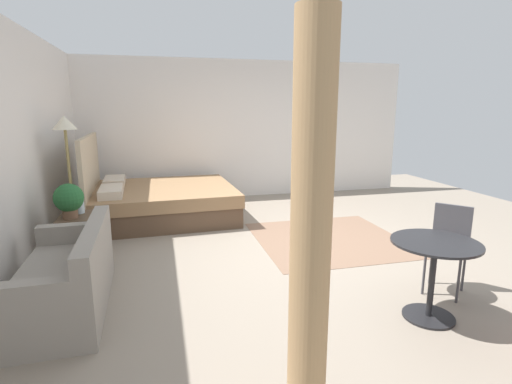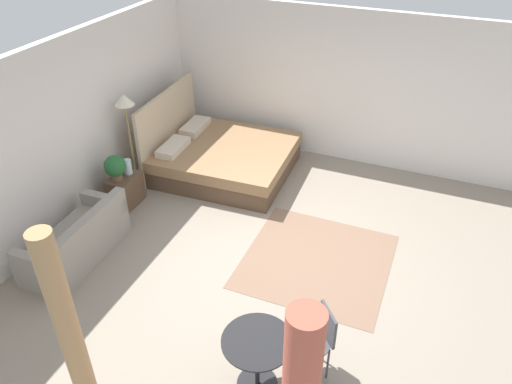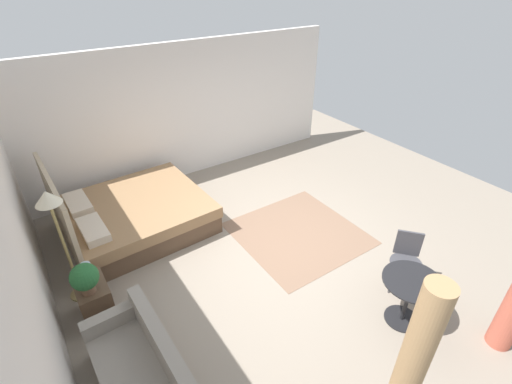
{
  "view_description": "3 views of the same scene",
  "coord_description": "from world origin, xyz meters",
  "px_view_note": "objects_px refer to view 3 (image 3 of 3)",
  "views": [
    {
      "loc": [
        -4.56,
        1.73,
        1.75
      ],
      "look_at": [
        0.15,
        0.57,
        0.7
      ],
      "focal_mm": 27.25,
      "sensor_mm": 36.0,
      "label": 1
    },
    {
      "loc": [
        -4.9,
        -1.62,
        4.5
      ],
      "look_at": [
        0.06,
        0.43,
        0.94
      ],
      "focal_mm": 34.45,
      "sensor_mm": 36.0,
      "label": 2
    },
    {
      "loc": [
        -3.51,
        2.84,
        3.86
      ],
      "look_at": [
        0.53,
        0.12,
        0.8
      ],
      "focal_mm": 25.72,
      "sensor_mm": 36.0,
      "label": 3
    }
  ],
  "objects_px": {
    "bed": "(132,215)",
    "balcony_table": "(409,293)",
    "couch": "(144,376)",
    "floor_lamp": "(53,213)",
    "vase": "(87,272)",
    "cafe_chair_near_window": "(407,256)",
    "nightstand": "(95,299)",
    "potted_plant": "(85,278)"
  },
  "relations": [
    {
      "from": "couch",
      "to": "floor_lamp",
      "type": "xyz_separation_m",
      "value": [
        1.81,
        0.28,
        1.09
      ]
    },
    {
      "from": "bed",
      "to": "balcony_table",
      "type": "bearing_deg",
      "value": -149.47
    },
    {
      "from": "couch",
      "to": "cafe_chair_near_window",
      "type": "xyz_separation_m",
      "value": [
        -0.49,
        -3.5,
        0.24
      ]
    },
    {
      "from": "bed",
      "to": "balcony_table",
      "type": "xyz_separation_m",
      "value": [
        -3.74,
        -2.21,
        0.19
      ]
    },
    {
      "from": "potted_plant",
      "to": "balcony_table",
      "type": "distance_m",
      "value": 3.87
    },
    {
      "from": "bed",
      "to": "cafe_chair_near_window",
      "type": "height_order",
      "value": "bed"
    },
    {
      "from": "couch",
      "to": "vase",
      "type": "height_order",
      "value": "same"
    },
    {
      "from": "bed",
      "to": "floor_lamp",
      "type": "xyz_separation_m",
      "value": [
        -1.02,
        1.08,
        1.06
      ]
    },
    {
      "from": "potted_plant",
      "to": "cafe_chair_near_window",
      "type": "distance_m",
      "value": 4.09
    },
    {
      "from": "nightstand",
      "to": "cafe_chair_near_window",
      "type": "bearing_deg",
      "value": -116.56
    },
    {
      "from": "potted_plant",
      "to": "vase",
      "type": "relative_size",
      "value": 1.71
    },
    {
      "from": "potted_plant",
      "to": "vase",
      "type": "height_order",
      "value": "potted_plant"
    },
    {
      "from": "nightstand",
      "to": "floor_lamp",
      "type": "height_order",
      "value": "floor_lamp"
    },
    {
      "from": "couch",
      "to": "balcony_table",
      "type": "distance_m",
      "value": 3.15
    },
    {
      "from": "bed",
      "to": "nightstand",
      "type": "relative_size",
      "value": 4.3
    },
    {
      "from": "cafe_chair_near_window",
      "to": "couch",
      "type": "bearing_deg",
      "value": 82.0
    },
    {
      "from": "bed",
      "to": "floor_lamp",
      "type": "height_order",
      "value": "floor_lamp"
    },
    {
      "from": "floor_lamp",
      "to": "balcony_table",
      "type": "relative_size",
      "value": 2.34
    },
    {
      "from": "nightstand",
      "to": "balcony_table",
      "type": "bearing_deg",
      "value": -125.42
    },
    {
      "from": "bed",
      "to": "potted_plant",
      "type": "distance_m",
      "value": 1.92
    },
    {
      "from": "balcony_table",
      "to": "bed",
      "type": "bearing_deg",
      "value": 30.53
    },
    {
      "from": "potted_plant",
      "to": "floor_lamp",
      "type": "height_order",
      "value": "floor_lamp"
    },
    {
      "from": "bed",
      "to": "vase",
      "type": "relative_size",
      "value": 9.61
    },
    {
      "from": "vase",
      "to": "floor_lamp",
      "type": "distance_m",
      "value": 0.82
    },
    {
      "from": "vase",
      "to": "cafe_chair_near_window",
      "type": "xyz_separation_m",
      "value": [
        -1.95,
        -3.65,
        -0.11
      ]
    },
    {
      "from": "vase",
      "to": "balcony_table",
      "type": "xyz_separation_m",
      "value": [
        -2.38,
        -3.15,
        -0.14
      ]
    },
    {
      "from": "potted_plant",
      "to": "cafe_chair_near_window",
      "type": "xyz_separation_m",
      "value": [
        -1.73,
        -3.7,
        -0.22
      ]
    },
    {
      "from": "nightstand",
      "to": "potted_plant",
      "type": "height_order",
      "value": "potted_plant"
    },
    {
      "from": "couch",
      "to": "potted_plant",
      "type": "distance_m",
      "value": 1.34
    },
    {
      "from": "bed",
      "to": "couch",
      "type": "xyz_separation_m",
      "value": [
        -2.83,
        0.8,
        -0.03
      ]
    },
    {
      "from": "couch",
      "to": "nightstand",
      "type": "xyz_separation_m",
      "value": [
        1.34,
        0.17,
        -0.02
      ]
    },
    {
      "from": "nightstand",
      "to": "cafe_chair_near_window",
      "type": "xyz_separation_m",
      "value": [
        -1.83,
        -3.67,
        0.26
      ]
    },
    {
      "from": "floor_lamp",
      "to": "cafe_chair_near_window",
      "type": "distance_m",
      "value": 4.51
    },
    {
      "from": "cafe_chair_near_window",
      "to": "vase",
      "type": "bearing_deg",
      "value": 61.83
    },
    {
      "from": "bed",
      "to": "balcony_table",
      "type": "height_order",
      "value": "bed"
    },
    {
      "from": "bed",
      "to": "floor_lamp",
      "type": "bearing_deg",
      "value": 133.3
    },
    {
      "from": "nightstand",
      "to": "balcony_table",
      "type": "distance_m",
      "value": 3.9
    },
    {
      "from": "floor_lamp",
      "to": "potted_plant",
      "type": "bearing_deg",
      "value": -171.45
    },
    {
      "from": "vase",
      "to": "balcony_table",
      "type": "height_order",
      "value": "vase"
    },
    {
      "from": "couch",
      "to": "nightstand",
      "type": "relative_size",
      "value": 2.95
    },
    {
      "from": "floor_lamp",
      "to": "balcony_table",
      "type": "distance_m",
      "value": 4.36
    },
    {
      "from": "nightstand",
      "to": "vase",
      "type": "relative_size",
      "value": 2.24
    }
  ]
}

